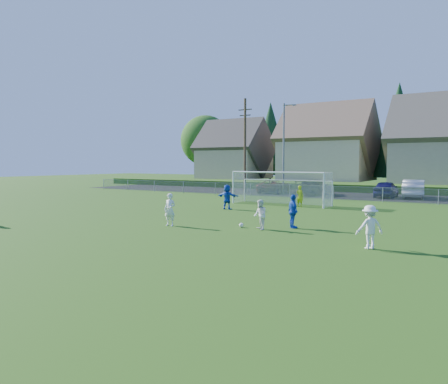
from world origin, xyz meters
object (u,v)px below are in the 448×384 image
(car_c, at_px, (275,186))
(car_d, at_px, (315,187))
(soccer_ball, at_px, (241,225))
(soccer_goal, at_px, (282,183))
(player_white_a, at_px, (170,210))
(goalkeeper, at_px, (300,196))
(car_f, at_px, (414,189))
(player_white_c, at_px, (370,227))
(car_e, at_px, (386,189))
(player_blue_a, at_px, (293,211))
(player_blue_b, at_px, (227,197))
(player_white_b, at_px, (260,215))

(car_c, bearing_deg, car_d, 168.98)
(soccer_ball, bearing_deg, soccer_goal, 105.95)
(player_white_a, bearing_deg, goalkeeper, 73.27)
(soccer_ball, distance_m, car_f, 23.78)
(player_white_c, distance_m, car_e, 25.35)
(soccer_goal, bearing_deg, player_white_a, -89.64)
(car_e, bearing_deg, soccer_goal, 61.44)
(car_d, xyz_separation_m, car_f, (8.74, 1.22, 0.08))
(player_white_c, bearing_deg, player_white_a, -44.32)
(player_blue_a, height_order, player_blue_b, player_blue_b)
(player_blue_a, distance_m, soccer_goal, 11.98)
(soccer_goal, bearing_deg, player_white_c, -53.97)
(car_e, xyz_separation_m, soccer_goal, (-5.11, -11.18, 0.87))
(player_white_a, height_order, car_d, player_white_a)
(player_blue_a, xyz_separation_m, car_c, (-11.51, 21.53, -0.11))
(goalkeeper, bearing_deg, car_f, -103.22)
(player_white_b, distance_m, player_blue_a, 1.69)
(goalkeeper, relative_size, car_e, 0.35)
(player_white_c, xyz_separation_m, car_e, (-4.85, 24.88, -0.05))
(goalkeeper, bearing_deg, soccer_ball, 107.91)
(player_white_a, xyz_separation_m, player_blue_a, (5.48, 2.60, 0.00))
(car_e, bearing_deg, player_white_b, 84.36)
(player_white_a, distance_m, car_d, 23.74)
(soccer_ball, height_order, car_d, car_d)
(soccer_ball, xyz_separation_m, soccer_goal, (-3.34, 11.70, 1.52))
(goalkeeper, bearing_deg, player_white_c, 132.53)
(player_blue_b, xyz_separation_m, goalkeeper, (3.51, 4.11, -0.06))
(player_blue_b, bearing_deg, goalkeeper, -134.27)
(player_white_c, height_order, player_blue_b, player_blue_b)
(goalkeeper, bearing_deg, player_blue_a, 121.11)
(player_blue_a, distance_m, car_c, 24.42)
(player_white_a, bearing_deg, car_f, 65.35)
(soccer_goal, bearing_deg, player_white_b, -69.39)
(player_blue_b, bearing_deg, car_d, -94.68)
(goalkeeper, bearing_deg, player_white_a, 91.77)
(player_white_a, relative_size, car_c, 0.32)
(player_blue_b, relative_size, car_c, 0.33)
(soccer_ball, distance_m, car_e, 22.96)
(player_white_c, relative_size, player_blue_b, 0.96)
(player_white_b, bearing_deg, car_c, 159.00)
(player_blue_a, bearing_deg, car_c, -17.73)
(player_white_c, relative_size, car_e, 0.36)
(player_white_a, bearing_deg, player_blue_b, 93.65)
(player_white_c, relative_size, car_f, 0.32)
(player_white_b, height_order, car_e, car_e)
(player_white_a, distance_m, goalkeeper, 12.34)
(car_d, bearing_deg, player_blue_a, 111.38)
(player_white_b, xyz_separation_m, player_blue_a, (1.11, 1.27, 0.11))
(soccer_ball, relative_size, car_f, 0.04)
(player_blue_a, xyz_separation_m, player_blue_b, (-7.21, 5.49, 0.02))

